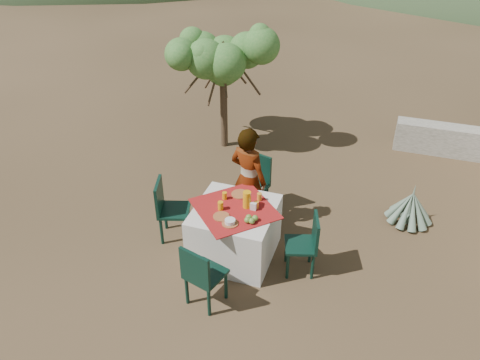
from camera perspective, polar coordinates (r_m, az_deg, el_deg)
name	(u,v)px	position (r m, az deg, el deg)	size (l,w,h in m)	color
ground	(218,227)	(6.90, -2.74, -5.78)	(160.00, 160.00, 0.00)	#372A19
table	(235,231)	(6.22, -0.63, -6.30)	(1.30, 1.30, 0.76)	beige
chair_far	(254,182)	(6.94, 1.71, -0.20)	(0.54, 0.54, 0.94)	black
chair_near	(201,274)	(5.48, -4.72, -11.37)	(0.50, 0.50, 0.88)	black
chair_left	(168,207)	(6.51, -8.74, -3.29)	(0.52, 0.52, 0.91)	black
chair_right	(306,242)	(5.98, 8.10, -7.51)	(0.48, 0.48, 0.84)	black
person	(248,179)	(6.51, 1.01, 0.12)	(0.57, 0.38, 1.57)	#8C6651
shrub_tree	(228,63)	(8.39, -1.53, 14.06)	(1.73, 1.69, 2.03)	#4B3925
agave	(410,208)	(7.31, 20.05, -3.17)	(0.69, 0.67, 0.72)	slate
stone_wall	(470,143)	(9.45, 26.21, 4.04)	(2.60, 0.35, 0.55)	#9C9588
plate_far	(240,194)	(6.23, -0.01, -1.74)	(0.23, 0.23, 0.01)	brown
plate_near	(221,216)	(5.84, -2.29, -4.46)	(0.21, 0.21, 0.01)	brown
glass_far	(225,196)	(6.13, -1.89, -1.93)	(0.06, 0.06, 0.10)	orange
glass_near	(221,206)	(5.93, -2.38, -3.15)	(0.07, 0.07, 0.11)	orange
juice_pitcher	(247,200)	(5.94, 0.85, -2.40)	(0.11, 0.11, 0.23)	orange
bowl_plate	(230,223)	(5.73, -1.22, -5.29)	(0.21, 0.21, 0.01)	brown
white_bowl	(230,221)	(5.71, -1.22, -5.05)	(0.13, 0.13, 0.05)	silver
jar_left	(256,205)	(5.96, 2.00, -3.05)	(0.06, 0.06, 0.10)	orange
jar_right	(259,197)	(6.11, 2.39, -2.04)	(0.07, 0.07, 0.10)	orange
napkin_holder	(253,206)	(5.93, 1.64, -3.24)	(0.08, 0.04, 0.10)	silver
fruit_cluster	(251,219)	(5.74, 1.32, -4.79)	(0.16, 0.15, 0.08)	olive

